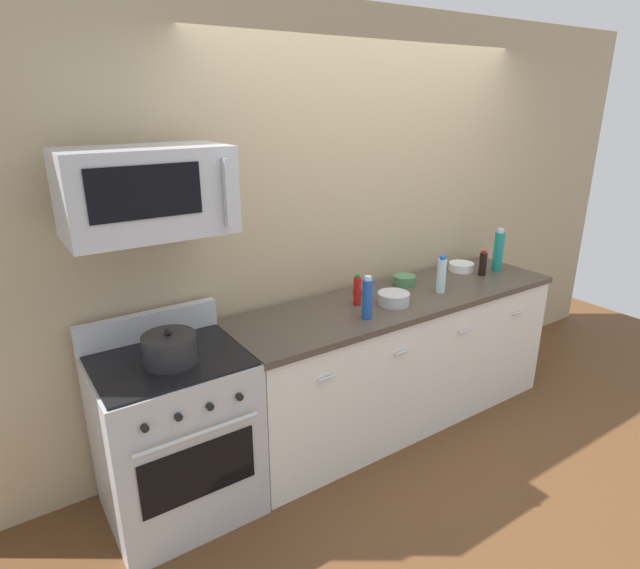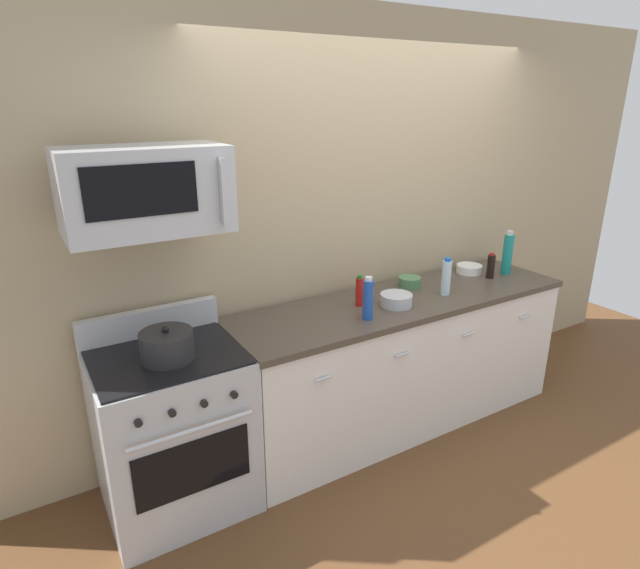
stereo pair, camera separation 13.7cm
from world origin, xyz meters
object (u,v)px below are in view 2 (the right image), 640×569
range_oven (174,430)px  stockpot (167,345)px  bowl_white_ceramic (469,269)px  bowl_red_small (366,290)px  bottle_sparkling_teal (508,254)px  microwave (145,190)px  bottle_hot_sauce_red (360,291)px  bowl_green_glaze (410,282)px  bottle_soda_blue (368,299)px  bottle_water_clear (446,277)px  bowl_steel_prep (396,299)px  bottle_soy_sauce_dark (491,266)px

range_oven → stockpot: (-0.00, -0.05, 0.53)m
bowl_white_ceramic → bowl_red_small: bearing=178.1°
bottle_sparkling_teal → bowl_red_small: 1.16m
microwave → bowl_red_small: size_ratio=6.83×
bottle_hot_sauce_red → bowl_red_small: (0.16, 0.14, -0.07)m
bowl_green_glaze → stockpot: size_ratio=0.58×
bottle_soda_blue → bowl_white_ceramic: size_ratio=1.40×
bottle_hot_sauce_red → bottle_water_clear: size_ratio=0.78×
bottle_sparkling_teal → bottle_soda_blue: (-1.38, -0.16, -0.03)m
bowl_white_ceramic → bottle_sparkling_teal: bearing=-35.4°
bowl_steel_prep → bowl_white_ceramic: bearing=14.9°
range_oven → bowl_white_ceramic: 2.37m
bowl_steel_prep → bowl_green_glaze: size_ratio=1.32×
bottle_water_clear → bottle_soda_blue: size_ratio=0.97×
microwave → bowl_green_glaze: bearing=3.6°
bowl_white_ceramic → bowl_steel_prep: bearing=-165.1°
bottle_hot_sauce_red → bottle_soda_blue: size_ratio=0.75×
bowl_green_glaze → stockpot: 1.75m
microwave → bowl_white_ceramic: bearing=2.8°
bottle_soda_blue → stockpot: (-1.15, 0.10, -0.05)m
bottle_sparkling_teal → bottle_water_clear: bottle_sparkling_teal is taller
bottle_hot_sauce_red → stockpot: 1.24m
bowl_red_small → bowl_green_glaze: bearing=-6.0°
bowl_green_glaze → bottle_hot_sauce_red: bearing=-167.8°
bottle_water_clear → bowl_green_glaze: (-0.10, 0.24, -0.08)m
microwave → bottle_soda_blue: size_ratio=2.84×
range_oven → bottle_hot_sauce_red: bottle_hot_sauce_red is taller
bottle_sparkling_teal → stockpot: (-2.54, -0.06, -0.08)m
range_oven → bottle_soy_sauce_dark: bottle_soy_sauce_dark is taller
range_oven → bottle_water_clear: bearing=-2.7°
microwave → bottle_sparkling_teal: (2.54, -0.04, -0.68)m
bottle_soy_sauce_dark → bowl_green_glaze: bottle_soy_sauce_dark is taller
bottle_soy_sauce_dark → bottle_hot_sauce_red: bearing=177.6°
bottle_sparkling_teal → bottle_hot_sauce_red: size_ratio=1.64×
bottle_water_clear → bowl_steel_prep: (-0.41, 0.01, -0.08)m
bottle_soy_sauce_dark → bottle_water_clear: bottle_water_clear is taller
bowl_red_small → bottle_water_clear: bearing=-32.1°
bottle_sparkling_teal → bottle_hot_sauce_red: (-1.30, 0.04, -0.06)m
bottle_soy_sauce_dark → bottle_hot_sauce_red: size_ratio=0.94×
bottle_soda_blue → range_oven: bearing=172.3°
range_oven → bottle_soda_blue: 1.30m
bottle_sparkling_teal → bottle_hot_sauce_red: bottle_sparkling_teal is taller
range_oven → bowl_steel_prep: range_oven is taller
bottle_soy_sauce_dark → bowl_steel_prep: (-0.93, -0.08, -0.05)m
range_oven → bottle_sparkling_teal: bottle_sparkling_teal is taller
range_oven → bowl_red_small: size_ratio=9.82×
bowl_steel_prep → bowl_red_small: (-0.04, 0.27, -0.02)m
bowl_steel_prep → bottle_water_clear: bearing=-1.7°
bottle_soda_blue → stockpot: bearing=174.9°
bottle_soy_sauce_dark → bowl_steel_prep: bearing=-175.4°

